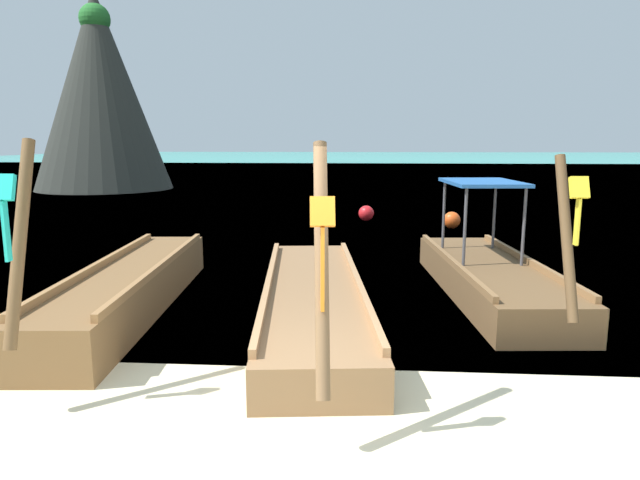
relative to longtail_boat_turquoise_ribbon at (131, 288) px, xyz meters
The scene contains 8 objects.
ground 4.64m from the longtail_boat_turquoise_ribbon, 51.50° to the right, with size 120.00×120.00×0.00m, color beige.
sea_water 58.06m from the longtail_boat_turquoise_ribbon, 87.16° to the left, with size 120.00×120.00×0.00m, color #2DB29E.
longtail_boat_turquoise_ribbon is the anchor object (origin of this frame).
longtail_boat_orange_ribbon 2.79m from the longtail_boat_turquoise_ribbon, ahead, with size 2.02×6.89×2.55m.
longtail_boat_yellow_ribbon 5.76m from the longtail_boat_turquoise_ribbon, 12.62° to the left, with size 1.77×5.70×2.39m.
karst_rock 23.95m from the longtail_boat_turquoise_ribbon, 116.06° to the left, with size 7.21×6.97×10.19m.
mooring_buoy_near 10.43m from the longtail_boat_turquoise_ribbon, 54.05° to the left, with size 0.50×0.50×0.50m.
mooring_buoy_far 10.52m from the longtail_boat_turquoise_ribbon, 69.70° to the left, with size 0.49×0.49×0.49m.
Camera 1 is at (0.58, -4.40, 2.55)m, focal length 31.55 mm.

